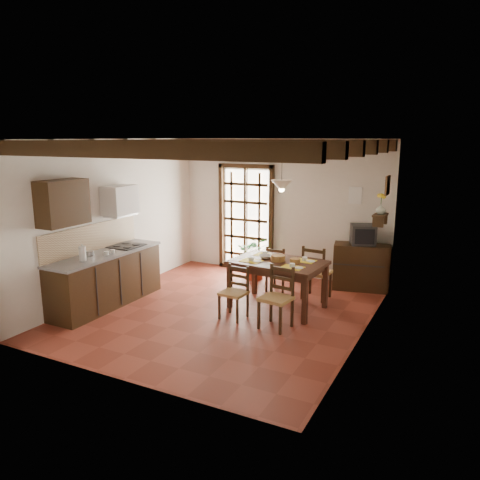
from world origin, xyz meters
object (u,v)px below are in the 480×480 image
Objects in this scene: chair_far_right at (316,282)px; potted_plant at (254,251)px; chair_far_left at (278,277)px; kitchen_counter at (106,278)px; sideboard at (361,267)px; chair_near_right at (276,309)px; dining_table at (278,267)px; crt_tv at (363,235)px; chair_near_left at (234,302)px; pendant_lamp at (282,184)px.

chair_far_right is 1.64m from potted_plant.
kitchen_counter is at bearing 45.42° from chair_far_left.
sideboard is at bearing 8.40° from potted_plant.
chair_far_right reaches higher than sideboard.
chair_far_right is at bearing 31.74° from kitchen_counter.
chair_far_right is at bearing 93.21° from chair_near_right.
crt_tv is at bearing 62.70° from dining_table.
sideboard is (3.69, 2.83, -0.04)m from kitchen_counter.
sideboard is 0.56× the size of potted_plant.
kitchen_counter reaches higher than chair_near_left.
potted_plant is (1.60, 2.52, 0.10)m from kitchen_counter.
kitchen_counter is 2.59× the size of chair_far_left.
pendant_lamp is (0.44, 0.84, 1.81)m from chair_near_left.
kitchen_counter is at bearing -151.11° from dining_table.
chair_far_right is 1.15× the size of pendant_lamp.
chair_far_left is at bearing 113.82° from pendant_lamp.
chair_far_left is 0.85× the size of sideboard.
chair_near_right is at bearing 7.43° from kitchen_counter.
sideboard reaches higher than dining_table.
sideboard is at bearing 56.25° from pendant_lamp.
dining_table is at bearing 24.00° from kitchen_counter.
kitchen_counter is at bearing -154.23° from pendant_lamp.
chair_far_left is (-0.62, 1.60, -0.02)m from chair_near_right.
kitchen_counter is 2.66× the size of pendant_lamp.
kitchen_counter is 3.37m from pendant_lamp.
potted_plant is at bearing 130.92° from chair_near_right.
potted_plant is 2.22m from pendant_lamp.
sideboard is at bearing 62.80° from dining_table.
crt_tv reaches higher than dining_table.
chair_far_right is at bearing -179.71° from chair_far_left.
chair_far_right reaches higher than dining_table.
kitchen_counter reaches higher than sideboard.
chair_far_left is at bearing 116.01° from dining_table.
kitchen_counter is at bearing -122.51° from potted_plant.
pendant_lamp reaches higher than chair_near_left.
chair_near_left is at bearing -133.71° from sideboard.
pendant_lamp is at bearing 66.60° from chair_near_left.
chair_far_left is at bearing -34.99° from potted_plant.
chair_near_right is 2.02m from pendant_lamp.
dining_table is at bearing -143.54° from crt_tv.
chair_near_right is at bearing 116.45° from chair_far_left.
chair_near_right is at bearing -57.15° from potted_plant.
sideboard is at bearing -142.64° from chair_far_left.
pendant_lamp is at bearing 60.01° from chair_far_right.
chair_far_left is at bearing -159.91° from sideboard.
kitchen_counter is 1.24× the size of potted_plant.
crt_tv is (3.69, 2.82, 0.59)m from kitchen_counter.
chair_far_left is 0.48× the size of potted_plant.
chair_far_right is at bearing -144.53° from crt_tv.
potted_plant is (-0.75, 0.53, 0.30)m from chair_far_left.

